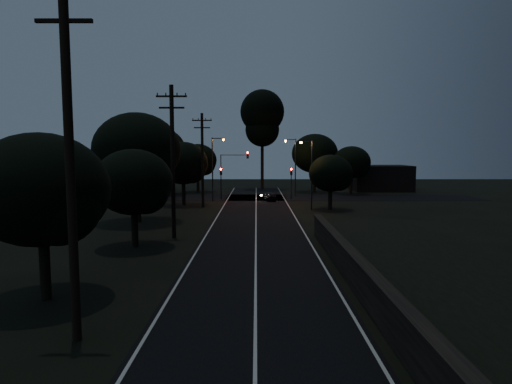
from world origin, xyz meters
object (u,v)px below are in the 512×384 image
object	(u,v)px
streetlight_b	(294,163)
streetlight_a	(214,164)
tall_pine	(262,118)
car	(269,196)
utility_pole_far	(202,159)
signal_mast	(234,166)
streetlight_c	(310,169)
utility_pole_mid	(173,159)
signal_left	(221,178)
signal_right	(291,178)
utility_pole_near	(69,154)

from	to	relation	value
streetlight_b	streetlight_a	bearing A→B (deg)	-150.52
tall_pine	car	bearing A→B (deg)	-87.66
utility_pole_far	signal_mast	size ratio (longest dim) A/B	1.68
streetlight_c	car	distance (m)	10.14
streetlight_b	utility_pole_mid	bearing A→B (deg)	-111.30
tall_pine	streetlight_b	world-z (taller)	tall_pine
utility_pole_far	car	size ratio (longest dim) A/B	3.30
streetlight_b	streetlight_c	bearing A→B (deg)	-87.86
tall_pine	streetlight_b	xyz separation A→B (m)	(4.31, -11.00, -7.14)
car	tall_pine	bearing A→B (deg)	-104.74
signal_left	streetlight_b	size ratio (longest dim) A/B	0.51
tall_pine	streetlight_c	world-z (taller)	tall_pine
signal_right	utility_pole_near	bearing A→B (deg)	-104.17
tall_pine	signal_left	size ratio (longest dim) A/B	3.98
utility_pole_far	signal_left	distance (m)	8.53
signal_mast	streetlight_a	bearing A→B (deg)	-140.23
utility_pole_far	signal_mast	distance (m)	8.64
car	utility_pole_mid	bearing A→B (deg)	54.78
utility_pole_near	streetlight_c	bearing A→B (deg)	69.71
utility_pole_far	signal_right	bearing A→B (deg)	37.00
utility_pole_far	car	bearing A→B (deg)	39.96
utility_pole_mid	utility_pole_far	world-z (taller)	utility_pole_mid
signal_mast	car	xyz separation A→B (m)	(4.59, -1.56, -3.80)
signal_right	streetlight_b	distance (m)	4.45
signal_mast	streetlight_b	bearing A→B (deg)	25.99
utility_pole_mid	utility_pole_near	bearing A→B (deg)	-90.00
signal_right	signal_mast	size ratio (longest dim) A/B	0.66
utility_pole_mid	streetlight_b	xyz separation A→B (m)	(11.31, 29.00, -1.10)
utility_pole_near	signal_right	xyz separation A→B (m)	(10.60, 41.99, -3.41)
utility_pole_near	signal_mast	xyz separation A→B (m)	(3.09, 41.99, -1.91)
signal_mast	streetlight_b	distance (m)	9.15
utility_pole_mid	signal_left	distance (m)	25.19
utility_pole_far	streetlight_a	bearing A→B (deg)	83.41
utility_pole_near	utility_pole_far	xyz separation A→B (m)	(0.00, 34.00, -0.76)
signal_mast	car	size ratio (longest dim) A/B	1.97
streetlight_b	car	distance (m)	7.81
signal_mast	car	bearing A→B (deg)	-18.75
utility_pole_far	utility_pole_mid	bearing A→B (deg)	-90.00
utility_pole_near	tall_pine	xyz separation A→B (m)	(7.00, 57.00, 5.53)
utility_pole_near	signal_left	distance (m)	42.15
streetlight_a	car	size ratio (longest dim) A/B	2.52
tall_pine	streetlight_c	xyz separation A→B (m)	(4.83, -25.00, -7.42)
utility_pole_far	utility_pole_near	bearing A→B (deg)	-90.00
utility_pole_near	signal_right	bearing A→B (deg)	75.83
streetlight_c	car	size ratio (longest dim) A/B	2.36
signal_left	utility_pole_far	bearing A→B (deg)	-99.94
streetlight_c	car	world-z (taller)	streetlight_c
utility_pole_mid	signal_left	size ratio (longest dim) A/B	2.68
signal_mast	streetlight_b	world-z (taller)	streetlight_b
streetlight_b	tall_pine	bearing A→B (deg)	111.38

